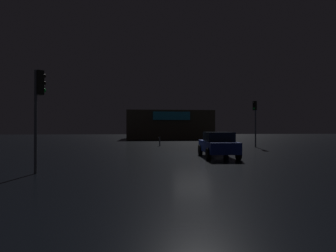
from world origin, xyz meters
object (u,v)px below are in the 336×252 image
at_px(store_building, 169,125).
at_px(traffic_signal_opposite, 255,114).
at_px(car_near, 218,144).
at_px(traffic_signal_main, 39,96).

distance_m(store_building, traffic_signal_opposite, 22.56).
bearing_deg(car_near, traffic_signal_main, -150.45).
distance_m(store_building, car_near, 30.33).
bearing_deg(traffic_signal_main, store_building, 76.02).
height_order(store_building, traffic_signal_opposite, store_building).
distance_m(traffic_signal_opposite, car_near, 10.84).
bearing_deg(traffic_signal_opposite, traffic_signal_main, -137.67).
bearing_deg(traffic_signal_opposite, store_building, 106.19).
bearing_deg(store_building, traffic_signal_main, -103.98).
relative_size(store_building, traffic_signal_main, 3.30).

